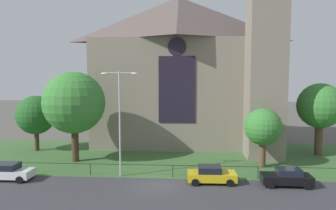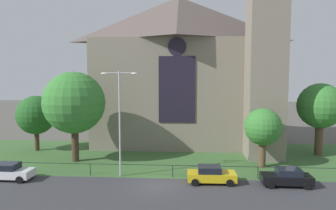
% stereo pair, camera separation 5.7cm
% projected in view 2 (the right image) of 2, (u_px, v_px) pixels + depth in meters
% --- Properties ---
extents(ground, '(160.00, 160.00, 0.00)m').
position_uv_depth(ground, '(165.00, 156.00, 37.56)').
color(ground, '#56544C').
extents(road_asphalt, '(120.00, 8.00, 0.01)m').
position_uv_depth(road_asphalt, '(153.00, 194.00, 25.64)').
color(road_asphalt, '#38383D').
rests_on(road_asphalt, ground).
extents(grass_verge, '(120.00, 20.00, 0.01)m').
position_uv_depth(grass_verge, '(163.00, 161.00, 35.58)').
color(grass_verge, '#3D6633').
rests_on(grass_verge, ground).
extents(church_building, '(23.20, 16.20, 26.00)m').
position_uv_depth(church_building, '(184.00, 69.00, 44.07)').
color(church_building, gray).
rests_on(church_building, ground).
extents(iron_railing, '(31.24, 0.07, 1.13)m').
position_uv_depth(iron_railing, '(173.00, 167.00, 29.93)').
color(iron_railing, black).
rests_on(iron_railing, ground).
extents(tree_left_near, '(6.69, 6.69, 9.81)m').
position_uv_depth(tree_left_near, '(74.00, 103.00, 34.92)').
color(tree_left_near, '#423021').
rests_on(tree_left_near, ground).
extents(tree_right_near, '(3.79, 3.79, 6.08)m').
position_uv_depth(tree_right_near, '(263.00, 127.00, 32.93)').
color(tree_right_near, brown).
rests_on(tree_right_near, ground).
extents(tree_left_far, '(4.80, 4.80, 6.89)m').
position_uv_depth(tree_left_far, '(36.00, 115.00, 40.20)').
color(tree_left_far, '#423021').
rests_on(tree_left_far, ground).
extents(tree_right_far, '(5.29, 5.29, 8.50)m').
position_uv_depth(tree_right_far, '(320.00, 106.00, 37.92)').
color(tree_right_far, brown).
rests_on(tree_right_far, ground).
extents(streetlamp_near, '(3.37, 0.26, 9.82)m').
position_uv_depth(streetlamp_near, '(120.00, 111.00, 29.68)').
color(streetlamp_near, '#B2B2B7').
rests_on(streetlamp_near, ground).
extents(parked_car_white, '(4.23, 2.08, 1.51)m').
position_uv_depth(parked_car_white, '(9.00, 172.00, 29.18)').
color(parked_car_white, silver).
rests_on(parked_car_white, ground).
extents(parked_car_yellow, '(4.24, 2.11, 1.51)m').
position_uv_depth(parked_car_yellow, '(211.00, 175.00, 28.29)').
color(parked_car_yellow, gold).
rests_on(parked_car_yellow, ground).
extents(parked_car_black, '(4.23, 2.08, 1.51)m').
position_uv_depth(parked_car_black, '(287.00, 177.00, 27.57)').
color(parked_car_black, black).
rests_on(parked_car_black, ground).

